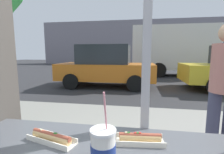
% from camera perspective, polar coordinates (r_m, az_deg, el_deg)
% --- Properties ---
extents(ground_plane, '(60.00, 60.00, 0.00)m').
position_cam_1_polar(ground_plane, '(9.04, 9.56, -1.20)').
color(ground_plane, '#2D2D30').
extents(sidewalk_strip, '(16.00, 2.80, 0.14)m').
position_cam_1_polar(sidewalk_strip, '(2.87, 9.72, -20.29)').
color(sidewalk_strip, gray).
rests_on(sidewalk_strip, ground).
extents(building_facade_far, '(28.00, 1.20, 6.01)m').
position_cam_1_polar(building_facade_far, '(23.52, 9.70, 11.70)').
color(building_facade_far, gray).
rests_on(building_facade_far, ground).
extents(soda_cup_right, '(0.10, 0.10, 0.32)m').
position_cam_1_polar(soda_cup_right, '(0.71, -3.09, -23.42)').
color(soda_cup_right, white).
rests_on(soda_cup_right, window_counter).
extents(hotdog_tray_near, '(0.29, 0.15, 0.05)m').
position_cam_1_polar(hotdog_tray_near, '(0.96, -20.31, -19.09)').
color(hotdog_tray_near, silver).
rests_on(hotdog_tray_near, window_counter).
extents(hotdog_tray_far, '(0.25, 0.12, 0.05)m').
position_cam_1_polar(hotdog_tray_far, '(0.91, 9.67, -20.25)').
color(hotdog_tray_far, beige).
rests_on(hotdog_tray_far, window_counter).
extents(parked_car_orange, '(4.14, 2.06, 1.81)m').
position_cam_1_polar(parked_car_orange, '(7.25, -2.11, 3.85)').
color(parked_car_orange, orange).
rests_on(parked_car_orange, ground).
extents(box_truck, '(6.85, 2.44, 3.17)m').
position_cam_1_polar(box_truck, '(11.76, 23.41, 8.69)').
color(box_truck, silver).
rests_on(box_truck, ground).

